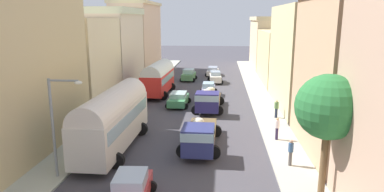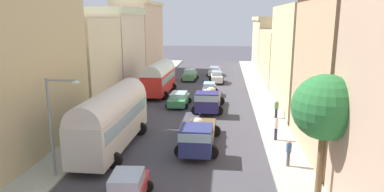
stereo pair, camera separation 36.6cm
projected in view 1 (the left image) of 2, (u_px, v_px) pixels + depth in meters
The scene contains 26 objects.
ground_plane at pixel (197, 99), 39.22m from camera, with size 154.00×154.00×0.00m, color #413F46.
sidewalk_left at pixel (134, 97), 39.81m from camera, with size 2.50×70.00×0.14m, color #A8AD9D.
sidewalk_right at pixel (261, 99), 38.60m from camera, with size 2.50×70.00×0.14m, color #ACA99B.
building_left_1 at pixel (11, 62), 22.60m from camera, with size 5.51×13.13×12.21m.
building_left_2 at pixel (80, 64), 34.45m from camera, with size 5.66×9.29×8.98m.
building_left_3 at pixel (116, 48), 44.55m from camera, with size 5.17×11.14×10.25m.
building_left_4 at pixel (138, 38), 57.06m from camera, with size 5.85×14.10×11.55m.
building_right_1 at pixel (351, 71), 22.48m from camera, with size 5.88×9.79×11.12m.
building_right_2 at pixel (300, 57), 34.77m from camera, with size 4.18×13.31×10.22m.
building_right_3 at pixel (283, 57), 48.98m from camera, with size 5.78×14.34×7.20m.
building_right_4 at pixel (266, 42), 63.36m from camera, with size 5.24×14.48×9.24m.
parked_bus_0 at pixel (113, 117), 23.65m from camera, with size 3.39×10.02×4.25m.
parked_bus_1 at pixel (158, 77), 40.79m from camera, with size 3.47×8.16×3.92m.
cargo_truck_0 at pixel (200, 135), 23.65m from camera, with size 2.98×7.27×2.19m.
cargo_truck_1 at pixel (208, 100), 33.70m from camera, with size 3.15×6.73×2.22m.
car_0 at pixel (208, 89), 40.90m from camera, with size 2.10×3.74×1.53m.
car_1 at pixel (215, 77), 48.86m from camera, with size 2.30×4.03×1.63m.
car_2 at pixel (213, 71), 54.96m from camera, with size 2.36×4.39×1.41m.
car_3 at pixel (131, 189), 16.94m from camera, with size 2.44×3.80×1.54m.
car_4 at pixel (179, 99), 35.92m from camera, with size 2.43×4.28×1.43m.
car_5 at pixel (189, 75), 50.50m from camera, with size 2.40×3.88×1.69m.
pedestrian_0 at pixel (276, 108), 31.13m from camera, with size 0.47×0.47×1.80m.
pedestrian_1 at pixel (277, 128), 25.47m from camera, with size 0.34×0.34×1.82m.
pedestrian_2 at pixel (291, 151), 20.96m from camera, with size 0.36×0.36×1.81m.
streetlamp_near at pixel (57, 119), 18.97m from camera, with size 1.94×0.28×5.80m.
roadside_tree_0 at pixel (328, 108), 16.54m from camera, with size 3.20×3.20×6.40m.
Camera 1 is at (2.74, -11.09, 8.96)m, focal length 32.28 mm.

